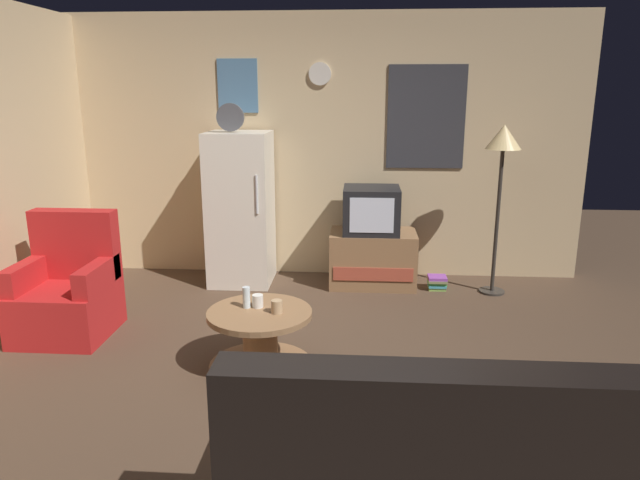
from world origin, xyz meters
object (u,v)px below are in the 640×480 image
tv_stand (373,258)px  wine_glass (246,297)px  crt_tv (371,210)px  couch (431,476)px  book_stack (437,282)px  fridge (241,208)px  standing_lamp (503,150)px  coffee_table (260,340)px  armchair (68,292)px  mug_ceramic_tan (277,307)px  mug_ceramic_white (258,301)px

tv_stand → wine_glass: 2.04m
crt_tv → couch: 3.42m
tv_stand → book_stack: bearing=-9.6°
fridge → book_stack: size_ratio=9.86×
standing_lamp → coffee_table: bearing=-138.7°
coffee_table → couch: couch is taller
crt_tv → standing_lamp: bearing=-7.4°
crt_tv → armchair: size_ratio=0.56×
standing_lamp → book_stack: standing_lamp is taller
fridge → couch: 3.74m
coffee_table → mug_ceramic_tan: (0.12, -0.03, 0.26)m
coffee_table → couch: bearing=-56.8°
crt_tv → tv_stand: bearing=2.2°
mug_ceramic_white → mug_ceramic_tan: same height
fridge → couch: size_ratio=1.04×
mug_ceramic_tan → couch: (0.87, -1.49, -0.16)m
fridge → mug_ceramic_tan: bearing=-71.8°
standing_lamp → coffee_table: size_ratio=2.21×
tv_stand → couch: 3.39m
armchair → couch: size_ratio=0.56×
armchair → couch: armchair is taller
armchair → couch: (2.61, -2.03, -0.03)m
crt_tv → book_stack: crt_tv is taller
tv_stand → book_stack: tv_stand is taller
fridge → tv_stand: (1.31, -0.02, -0.48)m
armchair → couch: bearing=-37.9°
fridge → book_stack: fridge is taller
wine_glass → book_stack: size_ratio=0.84×
mug_ceramic_white → standing_lamp: bearing=39.7°
crt_tv → book_stack: 0.95m
fridge → wine_glass: 1.89m
fridge → mug_ceramic_white: size_ratio=19.67×
crt_tv → couch: bearing=-86.5°
crt_tv → standing_lamp: (1.17, -0.15, 0.60)m
coffee_table → mug_ceramic_white: (-0.02, 0.07, 0.26)m
armchair → tv_stand: bearing=29.0°
crt_tv → wine_glass: size_ratio=3.60×
mug_ceramic_tan → book_stack: size_ratio=0.50×
tv_stand → standing_lamp: bearing=-7.7°
standing_lamp → mug_ceramic_tan: standing_lamp is taller
mug_ceramic_tan → crt_tv: bearing=70.8°
standing_lamp → mug_ceramic_tan: 2.68m
mug_ceramic_white → mug_ceramic_tan: 0.18m
fridge → crt_tv: bearing=-0.7°
crt_tv → armchair: crt_tv is taller
mug_ceramic_white → couch: 1.89m
fridge → standing_lamp: fridge is taller
fridge → crt_tv: fridge is taller
standing_lamp → couch: bearing=-106.6°
crt_tv → armchair: bearing=-150.8°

